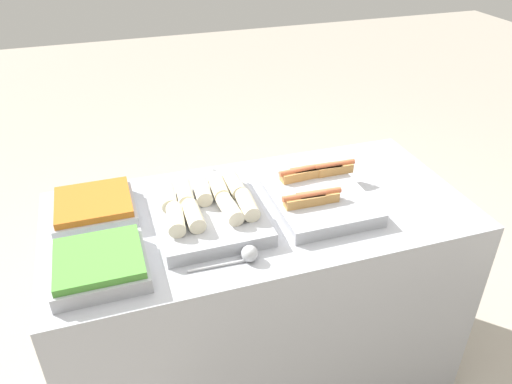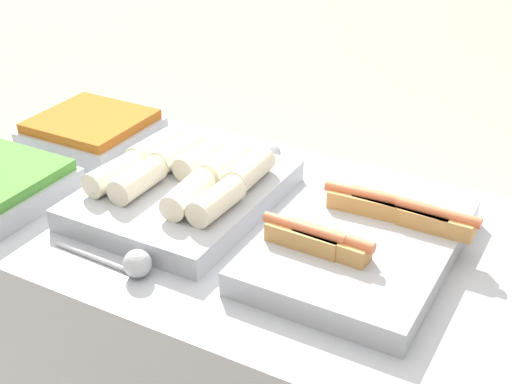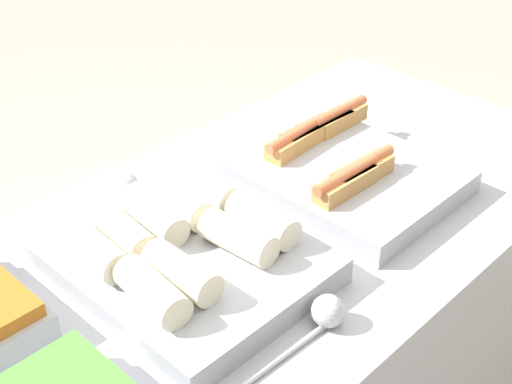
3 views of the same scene
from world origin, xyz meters
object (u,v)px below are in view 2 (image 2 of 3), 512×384
object	(u,v)px
tray_side_back	(92,130)
serving_spoon_near	(133,263)
serving_spoon_far	(266,154)
tray_hotdogs	(362,240)
tray_wraps	(184,187)

from	to	relation	value
tray_side_back	serving_spoon_near	world-z (taller)	tray_side_back
serving_spoon_near	serving_spoon_far	world-z (taller)	same
tray_hotdogs	tray_wraps	distance (m)	0.41
tray_wraps	serving_spoon_near	world-z (taller)	tray_wraps
tray_wraps	tray_side_back	world-z (taller)	tray_wraps
serving_spoon_near	serving_spoon_far	size ratio (longest dim) A/B	0.99
serving_spoon_near	tray_wraps	bearing A→B (deg)	103.21
tray_side_back	serving_spoon_near	bearing A→B (deg)	-42.78
tray_wraps	serving_spoon_near	bearing A→B (deg)	-76.79
serving_spoon_near	serving_spoon_far	distance (m)	0.53
tray_wraps	serving_spoon_far	distance (m)	0.27
tray_side_back	serving_spoon_far	xyz separation A→B (m)	(0.44, 0.12, -0.01)
tray_hotdogs	serving_spoon_far	size ratio (longest dim) A/B	2.09
tray_hotdogs	serving_spoon_near	bearing A→B (deg)	-142.72
tray_wraps	tray_hotdogs	bearing A→B (deg)	0.33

